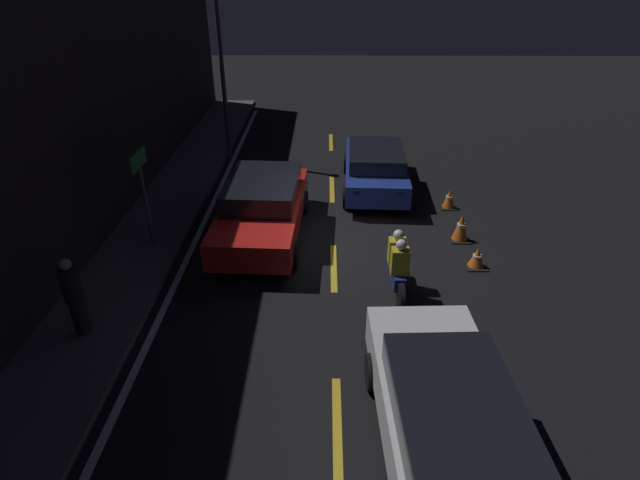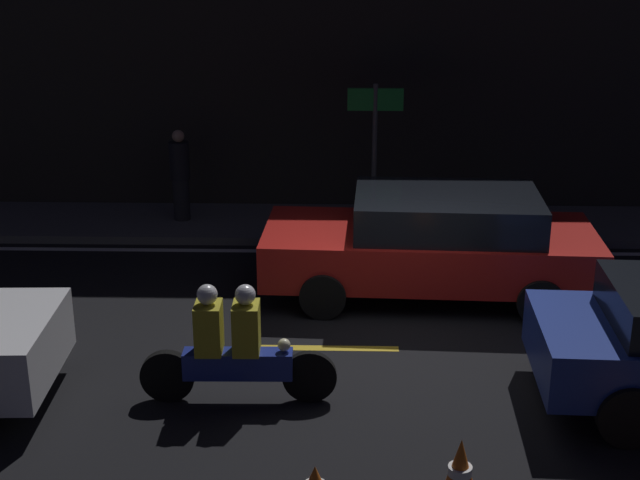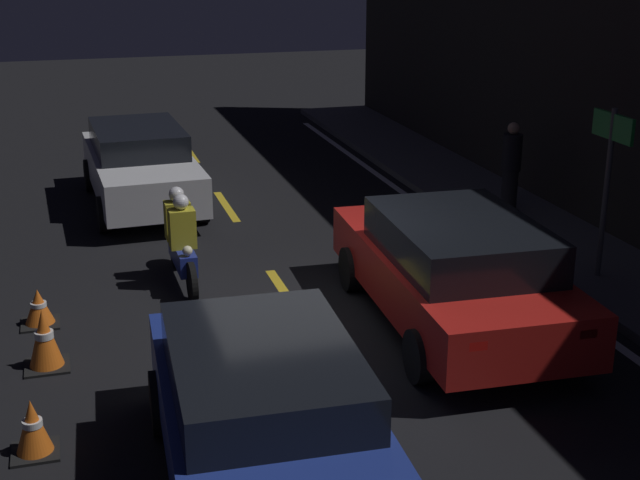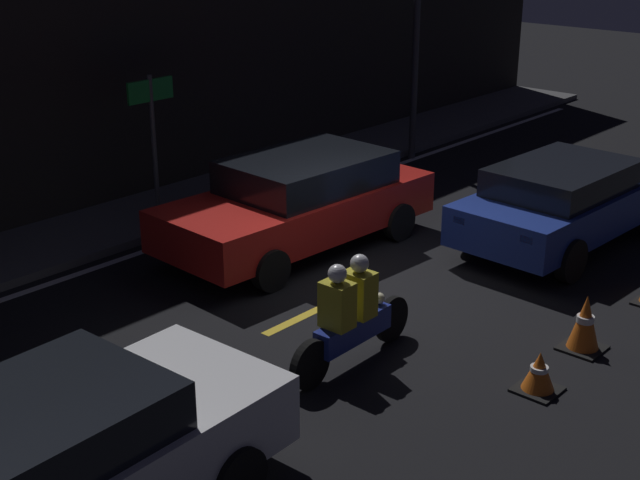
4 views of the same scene
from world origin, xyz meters
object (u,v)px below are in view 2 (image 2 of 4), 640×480
traffic_cone_mid (460,476)px  shop_sign (375,128)px  taxi_red (433,242)px  pedestrian (180,175)px  motorcycle (232,347)px

traffic_cone_mid → shop_sign: size_ratio=0.30×
traffic_cone_mid → shop_sign: 7.73m
shop_sign → taxi_red: bearing=-74.0°
taxi_red → pedestrian: 4.97m
taxi_red → traffic_cone_mid: size_ratio=6.45×
motorcycle → pedestrian: bearing=103.8°
taxi_red → traffic_cone_mid: 4.99m
motorcycle → shop_sign: size_ratio=0.89×
traffic_cone_mid → motorcycle: bearing=139.7°
taxi_red → shop_sign: (-0.75, 2.61, 1.04)m
traffic_cone_mid → pedestrian: size_ratio=0.46×
traffic_cone_mid → pedestrian: bearing=115.8°
pedestrian → shop_sign: (3.28, -0.30, 0.90)m
motorcycle → traffic_cone_mid: bearing=-41.3°
taxi_red → motorcycle: (-2.44, -3.08, -0.14)m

